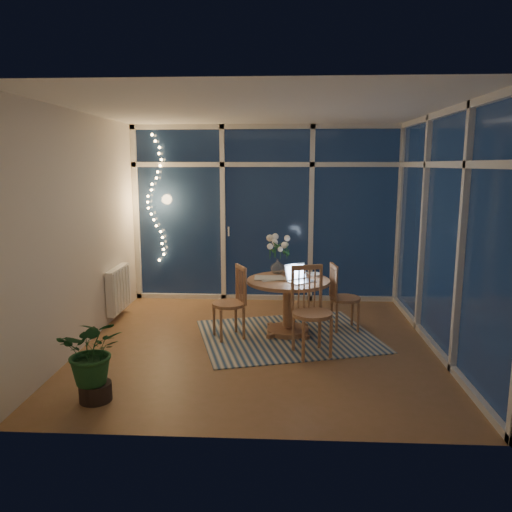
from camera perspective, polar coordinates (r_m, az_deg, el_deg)
name	(u,v)px	position (r m, az deg, el deg)	size (l,w,h in m)	color
floor	(261,344)	(5.80, 0.59, -10.06)	(4.00, 4.00, 0.00)	olive
ceiling	(262,109)	(5.46, 0.65, 16.43)	(4.00, 4.00, 0.00)	silver
wall_back	(267,214)	(7.47, 1.26, 4.82)	(4.00, 0.04, 2.60)	silver
wall_front	(249,270)	(3.51, -0.75, -1.55)	(4.00, 0.04, 2.60)	silver
wall_left	(83,231)	(5.91, -19.16, 2.76)	(0.04, 4.00, 2.60)	silver
wall_right	(447,233)	(5.76, 20.95, 2.46)	(0.04, 4.00, 2.60)	silver
window_wall_back	(267,214)	(7.43, 1.25, 4.79)	(4.00, 0.10, 2.60)	silver
window_wall_right	(443,233)	(5.74, 20.57, 2.47)	(0.10, 4.00, 2.60)	silver
radiator	(118,289)	(6.88, -15.46, -3.65)	(0.10, 0.70, 0.58)	white
fairy_lights	(155,199)	(7.56, -11.44, 6.40)	(0.24, 0.10, 1.85)	#FFBB66
garden_patio	(295,264)	(10.64, 4.43, -0.93)	(12.00, 6.00, 0.10)	black
garden_fence	(272,217)	(10.99, 1.82, 4.52)	(11.00, 0.08, 1.80)	#3B1D15
neighbour_roof	(285,158)	(13.93, 3.38, 11.11)	(7.00, 3.00, 2.20)	#353740
garden_shrubs	(225,253)	(9.03, -3.56, 0.33)	(0.90, 0.90, 0.90)	black
rug	(288,336)	(6.06, 3.65, -9.09)	(2.01, 1.61, 0.01)	beige
dining_table	(288,307)	(6.05, 3.68, -5.81)	(0.99, 0.99, 0.68)	#916241
chair_left	(229,302)	(5.88, -3.16, -5.29)	(0.41, 0.41, 0.88)	#916241
chair_right	(345,297)	(6.25, 10.16, -4.62)	(0.39, 0.39, 0.85)	#916241
chair_front	(312,312)	(5.37, 6.45, -6.34)	(0.45, 0.45, 0.98)	#916241
laptop	(301,273)	(5.83, 5.21, -1.92)	(0.30, 0.26, 0.22)	silver
flower_vase	(277,265)	(6.27, 2.47, -1.06)	(0.20, 0.20, 0.21)	white
bowl	(314,275)	(6.16, 6.63, -2.15)	(0.15, 0.15, 0.04)	silver
newspapers	(271,279)	(5.98, 1.77, -2.59)	(0.34, 0.26, 0.01)	silver
phone	(299,281)	(5.87, 4.96, -2.88)	(0.11, 0.05, 0.01)	black
potted_plant	(93,359)	(4.59, -18.08, -11.15)	(0.54, 0.47, 0.76)	#1B4C25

